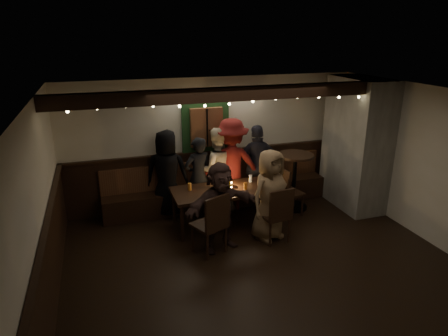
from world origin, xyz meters
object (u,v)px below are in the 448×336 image
object	(u,v)px
dining_table	(227,192)
chair_near_right	(278,212)
person_e	(257,166)
chair_end	(286,189)
person_b	(198,176)
person_c	(216,169)
person_a	(167,174)
person_g	(270,195)
high_top	(295,174)
person_d	(231,165)
chair_near_left	(213,221)
person_f	(220,207)

from	to	relation	value
dining_table	chair_near_right	size ratio (longest dim) A/B	2.01
chair_near_right	person_e	distance (m)	1.63
chair_end	person_e	xyz separation A→B (m)	(-0.32, 0.69, 0.28)
chair_near_right	person_b	xyz separation A→B (m)	(-0.98, 1.52, 0.22)
chair_near_right	person_c	size ratio (longest dim) A/B	0.59
person_a	person_g	world-z (taller)	person_a
chair_near_right	person_g	size ratio (longest dim) A/B	0.62
high_top	person_a	size ratio (longest dim) A/B	0.67
high_top	person_c	size ratio (longest dim) A/B	0.67
chair_end	high_top	xyz separation A→B (m)	(0.33, 0.30, 0.16)
person_d	person_e	size ratio (longest dim) A/B	1.10
chair_end	person_g	world-z (taller)	person_g
chair_end	chair_near_right	bearing A→B (deg)	-123.53
person_b	person_d	distance (m)	0.70
person_a	person_d	distance (m)	1.27
chair_end	person_e	distance (m)	0.81
chair_near_left	person_d	size ratio (longest dim) A/B	0.56
person_f	person_b	bearing A→B (deg)	75.79
high_top	person_a	world-z (taller)	person_a
chair_near_right	person_f	world-z (taller)	person_f
chair_near_right	person_a	xyz separation A→B (m)	(-1.55, 1.66, 0.29)
person_c	person_a	bearing A→B (deg)	2.50
high_top	person_e	size ratio (longest dim) A/B	0.68
chair_near_left	chair_end	xyz separation A→B (m)	(1.74, 0.93, -0.03)
person_a	chair_near_right	bearing A→B (deg)	154.25
chair_near_left	person_e	size ratio (longest dim) A/B	0.62
dining_table	high_top	distance (m)	1.55
chair_near_left	chair_near_right	size ratio (longest dim) A/B	1.04
high_top	person_g	bearing A→B (deg)	-134.81
person_c	person_f	bearing A→B (deg)	80.28
dining_table	person_f	distance (m)	0.86
person_d	person_f	xyz separation A→B (m)	(-0.68, -1.45, -0.18)
person_a	chair_near_left	bearing A→B (deg)	124.68
person_g	chair_near_left	bearing A→B (deg)	170.74
person_c	high_top	bearing A→B (deg)	169.30
dining_table	person_d	xyz separation A→B (m)	(0.30, 0.68, 0.27)
chair_near_right	person_a	distance (m)	2.29
person_g	person_b	bearing A→B (deg)	102.89
person_b	person_e	bearing A→B (deg)	169.90
high_top	person_e	xyz separation A→B (m)	(-0.64, 0.39, 0.12)
chair_near_left	chair_end	distance (m)	1.97
dining_table	person_b	distance (m)	0.76
person_b	person_c	world-z (taller)	person_c
person_e	person_a	bearing A→B (deg)	2.50
chair_near_right	chair_end	xyz separation A→B (m)	(0.59, 0.89, -0.00)
chair_near_left	chair_end	bearing A→B (deg)	28.20
person_b	person_c	size ratio (longest dim) A/B	0.92
chair_near_right	person_b	distance (m)	1.82
person_a	person_e	bearing A→B (deg)	-161.11
person_f	person_c	bearing A→B (deg)	60.98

